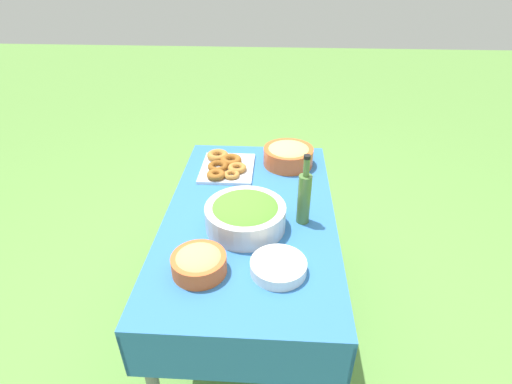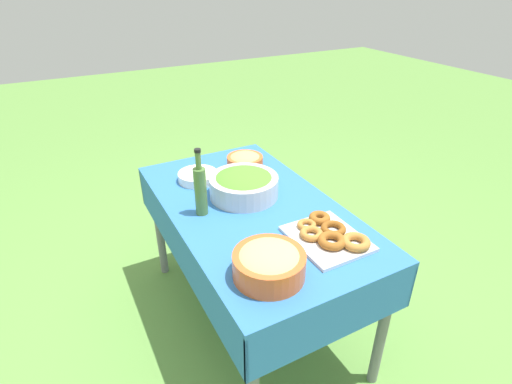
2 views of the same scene
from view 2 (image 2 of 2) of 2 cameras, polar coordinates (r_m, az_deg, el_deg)
name	(u,v)px [view 2 (image 2 of 2)]	position (r m, az deg, el deg)	size (l,w,h in m)	color
ground_plane	(253,316)	(2.50, -0.47, -17.35)	(14.00, 14.00, 0.00)	#609342
picnic_table	(252,224)	(2.06, -0.55, -4.53)	(1.42, 0.80, 0.77)	#2D6BB2
salad_bowl	(244,184)	(2.07, -1.75, 1.12)	(0.36, 0.36, 0.13)	silver
pasta_bowl	(269,263)	(1.55, 1.87, -10.07)	(0.28, 0.28, 0.12)	#E05B28
donut_platter	(329,235)	(1.79, 10.40, -6.10)	(0.38, 0.30, 0.05)	silver
plate_stack	(198,176)	(2.27, -8.31, 2.21)	(0.22, 0.22, 0.05)	white
olive_oil_bottle	(200,189)	(1.90, -7.95, 0.41)	(0.06, 0.06, 0.34)	#4C7238
bread_bowl	(245,161)	(2.38, -1.59, 4.49)	(0.21, 0.21, 0.10)	#E05B28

